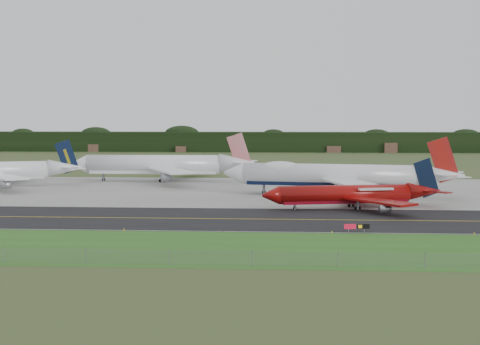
% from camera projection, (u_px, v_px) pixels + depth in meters
% --- Properties ---
extents(ground, '(600.00, 600.00, 0.00)m').
position_uv_depth(ground, '(291.00, 217.00, 141.83)').
color(ground, '#364922').
rests_on(ground, ground).
extents(grass_verge, '(400.00, 30.00, 0.01)m').
position_uv_depth(grass_verge, '(293.00, 249.00, 107.02)').
color(grass_verge, '#2B5F1B').
rests_on(grass_verge, ground).
extents(taxiway, '(400.00, 32.00, 0.02)m').
position_uv_depth(taxiway, '(291.00, 219.00, 137.85)').
color(taxiway, black).
rests_on(taxiway, ground).
extents(apron, '(400.00, 78.00, 0.01)m').
position_uv_depth(apron, '(289.00, 190.00, 192.55)').
color(apron, gray).
rests_on(apron, ground).
extents(taxiway_centreline, '(400.00, 0.40, 0.00)m').
position_uv_depth(taxiway_centreline, '(291.00, 219.00, 137.85)').
color(taxiway_centreline, yellow).
rests_on(taxiway_centreline, taxiway).
extents(taxiway_edge_line, '(400.00, 0.25, 0.00)m').
position_uv_depth(taxiway_edge_line, '(292.00, 232.00, 122.43)').
color(taxiway_edge_line, silver).
rests_on(taxiway_edge_line, taxiway).
extents(perimeter_fence, '(320.00, 0.10, 320.00)m').
position_uv_depth(perimeter_fence, '(295.00, 259.00, 94.00)').
color(perimeter_fence, slate).
rests_on(perimeter_fence, ground).
extents(horizon_treeline, '(700.00, 25.00, 12.00)m').
position_uv_depth(horizon_treeline, '(286.00, 143.00, 413.66)').
color(horizon_treeline, black).
rests_on(horizon_treeline, ground).
extents(jet_ba_747, '(64.03, 52.48, 16.12)m').
position_uv_depth(jet_ba_747, '(336.00, 176.00, 178.95)').
color(jet_ba_747, silver).
rests_on(jet_ba_747, ground).
extents(jet_red_737, '(42.66, 34.20, 11.61)m').
position_uv_depth(jet_red_737, '(354.00, 195.00, 154.41)').
color(jet_red_737, maroon).
rests_on(jet_red_737, ground).
extents(jet_star_tail, '(61.01, 51.23, 16.14)m').
position_uv_depth(jet_star_tail, '(163.00, 165.00, 219.79)').
color(jet_star_tail, white).
rests_on(jet_star_tail, ground).
extents(taxiway_sign, '(4.67, 0.84, 1.57)m').
position_uv_depth(taxiway_sign, '(357.00, 227.00, 122.04)').
color(taxiway_sign, slate).
rests_on(taxiway_sign, ground).
extents(edge_marker_left, '(0.16, 0.16, 0.50)m').
position_uv_depth(edge_marker_left, '(124.00, 230.00, 123.41)').
color(edge_marker_left, yellow).
rests_on(edge_marker_left, ground).
extents(edge_marker_center, '(0.16, 0.16, 0.50)m').
position_uv_depth(edge_marker_center, '(332.00, 232.00, 120.96)').
color(edge_marker_center, yellow).
rests_on(edge_marker_center, ground).
extents(edge_marker_right, '(0.16, 0.16, 0.50)m').
position_uv_depth(edge_marker_right, '(474.00, 234.00, 119.34)').
color(edge_marker_right, yellow).
rests_on(edge_marker_right, ground).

